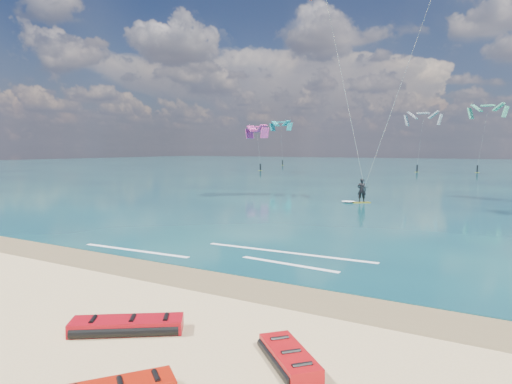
# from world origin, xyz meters

# --- Properties ---
(ground) EXTENTS (320.00, 320.00, 0.00)m
(ground) POSITION_xyz_m (0.00, 40.00, 0.00)
(ground) COLOR tan
(ground) RESTS_ON ground
(wet_sand_strip) EXTENTS (320.00, 2.40, 0.01)m
(wet_sand_strip) POSITION_xyz_m (0.00, 3.00, 0.00)
(wet_sand_strip) COLOR brown
(wet_sand_strip) RESTS_ON ground
(sea) EXTENTS (320.00, 200.00, 0.04)m
(sea) POSITION_xyz_m (0.00, 104.00, 0.02)
(sea) COLOR #0A2B3B
(sea) RESTS_ON ground
(packed_kite_left) EXTENTS (3.08, 2.62, 0.40)m
(packed_kite_left) POSITION_xyz_m (2.71, -1.69, 0.00)
(packed_kite_left) COLOR #AA0913
(packed_kite_left) RESTS_ON ground
(packed_kite_mid) EXTENTS (2.34, 2.28, 0.38)m
(packed_kite_mid) POSITION_xyz_m (7.02, -1.20, 0.00)
(packed_kite_mid) COLOR #B70C10
(packed_kite_mid) RESTS_ON ground
(kitesurfer_main) EXTENTS (11.45, 9.39, 20.13)m
(kitesurfer_main) POSITION_xyz_m (0.99, 24.82, 10.49)
(kitesurfer_main) COLOR yellow
(kitesurfer_main) RESTS_ON sea
(shoreline_foam) EXTENTS (13.04, 3.64, 0.01)m
(shoreline_foam) POSITION_xyz_m (0.64, 6.68, 0.04)
(shoreline_foam) COLOR white
(shoreline_foam) RESTS_ON ground
(distant_kites) EXTENTS (86.14, 32.11, 12.12)m
(distant_kites) POSITION_xyz_m (-3.48, 81.02, 5.23)
(distant_kites) COLOR #BF3886
(distant_kites) RESTS_ON ground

